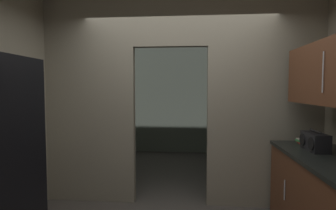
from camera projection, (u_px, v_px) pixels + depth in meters
kitchen_partition at (182, 96)px, 3.63m from camera, size 3.68×0.12×2.75m
adjoining_room_shell at (184, 97)px, 5.69m from camera, size 3.68×3.04×2.75m
boombox at (315, 142)px, 2.87m from camera, size 0.18×0.37×0.21m
book_stack at (303, 141)px, 3.23m from camera, size 0.13×0.16×0.06m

